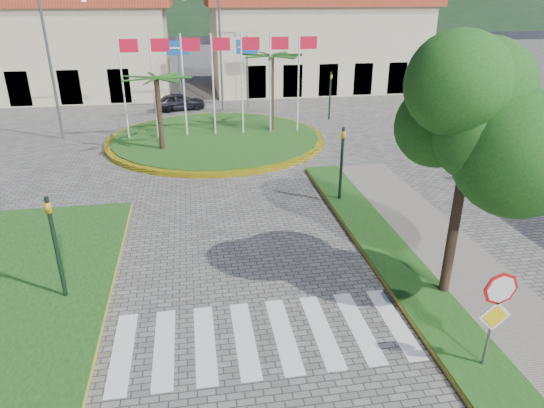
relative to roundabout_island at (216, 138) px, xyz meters
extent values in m
cube|color=gray|center=(6.00, -20.00, -0.10)|extent=(4.00, 28.00, 0.15)
cube|color=#174112|center=(4.80, -20.00, -0.09)|extent=(1.60, 28.00, 0.18)
cube|color=#174112|center=(-6.50, -16.00, -0.09)|extent=(5.00, 14.00, 0.18)
cube|color=silver|center=(0.00, -18.00, -0.17)|extent=(8.00, 3.00, 0.01)
cylinder|color=yellow|center=(0.00, 0.00, -0.06)|extent=(12.70, 12.70, 0.24)
cylinder|color=#174112|center=(0.00, 0.00, -0.03)|extent=(12.00, 12.00, 0.30)
cylinder|color=black|center=(-3.00, -2.00, 1.85)|extent=(0.28, 0.28, 4.05)
cylinder|color=black|center=(3.50, 1.00, 2.16)|extent=(0.28, 0.28, 4.68)
cylinder|color=silver|center=(-5.00, 0.50, 2.82)|extent=(0.10, 0.10, 6.00)
cube|color=red|center=(-4.45, 0.50, 5.22)|extent=(1.00, 0.03, 0.70)
cylinder|color=silver|center=(-3.34, 0.50, 2.82)|extent=(0.10, 0.10, 6.00)
cube|color=red|center=(-2.79, 0.50, 5.22)|extent=(1.00, 0.03, 0.70)
cylinder|color=silver|center=(-1.67, 0.50, 2.82)|extent=(0.10, 0.10, 6.00)
cube|color=red|center=(-1.12, 0.50, 5.22)|extent=(1.00, 0.03, 0.70)
cylinder|color=silver|center=(0.00, 0.50, 2.82)|extent=(0.10, 0.10, 6.00)
cube|color=red|center=(0.55, 0.50, 5.22)|extent=(1.00, 0.03, 0.70)
cylinder|color=silver|center=(1.66, 0.50, 2.82)|extent=(0.10, 0.10, 6.00)
cube|color=red|center=(2.21, 0.50, 5.22)|extent=(1.00, 0.03, 0.70)
cylinder|color=silver|center=(3.33, 0.50, 2.82)|extent=(0.10, 0.10, 6.00)
cube|color=red|center=(3.88, 0.50, 5.22)|extent=(1.00, 0.03, 0.70)
cylinder|color=silver|center=(5.00, 0.50, 2.82)|extent=(0.10, 0.10, 6.00)
cube|color=red|center=(5.55, 0.50, 5.22)|extent=(1.00, 0.03, 0.70)
cylinder|color=slate|center=(4.90, -20.00, 1.07)|extent=(0.07, 0.07, 2.50)
cylinder|color=red|center=(4.90, -20.05, 2.07)|extent=(0.80, 0.03, 0.80)
cube|color=yellow|center=(4.90, -20.06, 1.37)|extent=(0.78, 0.03, 0.78)
cylinder|color=black|center=(5.50, -17.00, 2.02)|extent=(0.28, 0.28, 4.40)
ellipsoid|color=#194D14|center=(5.50, -17.00, 5.02)|extent=(3.60, 3.60, 3.20)
cylinder|color=black|center=(-5.20, -15.50, 1.42)|extent=(0.12, 0.12, 3.20)
imported|color=orange|center=(-5.20, -15.50, 2.42)|extent=(0.15, 0.18, 0.90)
cylinder|color=black|center=(4.50, -10.00, 1.42)|extent=(0.12, 0.12, 3.20)
imported|color=orange|center=(4.50, -10.00, 2.42)|extent=(0.15, 0.18, 0.90)
cylinder|color=black|center=(8.00, 4.00, 1.42)|extent=(0.12, 0.12, 3.20)
imported|color=orange|center=(8.00, 4.00, 2.42)|extent=(0.18, 0.15, 0.90)
cylinder|color=slate|center=(-2.00, 9.00, 2.42)|extent=(0.12, 0.12, 5.20)
cube|color=blue|center=(-2.00, 8.94, 4.22)|extent=(1.60, 0.05, 1.00)
cylinder|color=slate|center=(3.00, 9.00, 2.42)|extent=(0.12, 0.12, 5.20)
cube|color=blue|center=(3.00, 8.94, 4.22)|extent=(1.60, 0.05, 1.00)
cylinder|color=slate|center=(1.00, 8.00, 3.82)|extent=(0.16, 0.16, 8.00)
cylinder|color=slate|center=(-9.00, 2.00, 3.82)|extent=(0.16, 0.16, 8.00)
cube|color=beige|center=(-14.00, 16.00, 3.32)|extent=(22.00, 9.00, 7.00)
cube|color=#A83020|center=(-14.00, 16.00, 7.07)|extent=(23.32, 9.54, 0.50)
cube|color=beige|center=(10.00, 16.00, 3.32)|extent=(18.00, 9.00, 7.00)
cube|color=#A83020|center=(10.00, 16.00, 7.07)|extent=(19.08, 9.54, 0.50)
imported|color=white|center=(-14.93, 13.86, 0.38)|extent=(4.34, 2.87, 1.11)
imported|color=black|center=(-2.14, 8.69, 0.45)|extent=(3.92, 2.16, 1.26)
imported|color=black|center=(3.79, 13.44, 0.48)|extent=(4.19, 2.12, 1.32)
imported|color=black|center=(12.00, -10.45, 0.41)|extent=(2.30, 4.26, 1.17)
camera|label=1|loc=(-1.37, -27.83, 7.86)|focal=32.00mm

